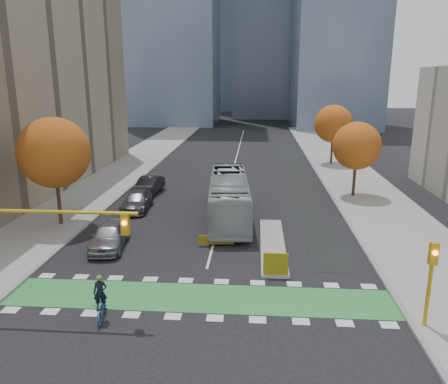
% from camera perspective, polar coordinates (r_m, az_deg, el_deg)
% --- Properties ---
extents(ground, '(300.00, 300.00, 0.00)m').
position_cam_1_polar(ground, '(21.79, -3.80, -15.48)').
color(ground, black).
rests_on(ground, ground).
extents(sidewalk_west, '(7.00, 120.00, 0.15)m').
position_cam_1_polar(sidewalk_west, '(43.31, -17.98, -0.55)').
color(sidewalk_west, gray).
rests_on(sidewalk_west, ground).
extents(sidewalk_east, '(7.00, 120.00, 0.15)m').
position_cam_1_polar(sidewalk_east, '(41.54, 19.06, -1.28)').
color(sidewalk_east, gray).
rests_on(sidewalk_east, ground).
extents(curb_west, '(0.30, 120.00, 0.16)m').
position_cam_1_polar(curb_west, '(42.12, -13.56, -0.66)').
color(curb_west, gray).
rests_on(curb_west, ground).
extents(curb_east, '(0.30, 120.00, 0.16)m').
position_cam_1_polar(curb_east, '(40.78, 14.30, -1.21)').
color(curb_east, gray).
rests_on(curb_east, ground).
extents(bike_crossing, '(20.00, 3.00, 0.01)m').
position_cam_1_polar(bike_crossing, '(23.08, -3.27, -13.61)').
color(bike_crossing, '#2D8B3E').
rests_on(bike_crossing, ground).
extents(centre_line, '(0.15, 70.00, 0.01)m').
position_cam_1_polar(centre_line, '(59.71, 1.53, 4.16)').
color(centre_line, silver).
rests_on(centre_line, ground).
extents(bike_lane_paint, '(2.50, 50.00, 0.01)m').
position_cam_1_polar(bike_lane_paint, '(50.07, 9.57, 1.89)').
color(bike_lane_paint, black).
rests_on(bike_lane_paint, ground).
extents(median_island, '(1.60, 10.00, 0.16)m').
position_cam_1_polar(median_island, '(29.72, 6.36, -6.83)').
color(median_island, gray).
rests_on(median_island, ground).
extents(hazard_board, '(1.40, 0.12, 1.30)m').
position_cam_1_polar(hazard_board, '(25.02, 6.77, -9.32)').
color(hazard_board, yellow).
rests_on(hazard_board, median_island).
extents(tree_west, '(5.20, 5.20, 8.22)m').
position_cam_1_polar(tree_west, '(34.43, -21.31, 4.81)').
color(tree_west, '#332114').
rests_on(tree_west, ground).
extents(tree_east_near, '(4.40, 4.40, 7.08)m').
position_cam_1_polar(tree_east_near, '(42.10, 16.95, 5.78)').
color(tree_east_near, '#332114').
rests_on(tree_east_near, ground).
extents(tree_east_far, '(4.80, 4.80, 7.65)m').
position_cam_1_polar(tree_east_far, '(57.74, 14.09, 8.62)').
color(tree_east_far, '#332114').
rests_on(tree_east_far, ground).
extents(traffic_signal_west, '(8.53, 0.56, 5.20)m').
position_cam_1_polar(traffic_signal_west, '(22.16, -25.02, -4.90)').
color(traffic_signal_west, '#BF9914').
rests_on(traffic_signal_west, ground).
extents(traffic_signal_east, '(0.35, 0.43, 4.10)m').
position_cam_1_polar(traffic_signal_east, '(21.34, 25.43, -9.44)').
color(traffic_signal_east, '#BF9914').
rests_on(traffic_signal_east, ground).
extents(cyclist, '(1.01, 2.03, 2.24)m').
position_cam_1_polar(cyclist, '(21.67, -15.75, -13.97)').
color(cyclist, navy).
rests_on(cyclist, ground).
extents(bus, '(3.92, 12.88, 3.53)m').
position_cam_1_polar(bus, '(34.65, 0.66, -0.64)').
color(bus, '#9EA4A5').
rests_on(bus, ground).
extents(parked_car_a, '(2.59, 5.24, 1.72)m').
position_cam_1_polar(parked_car_a, '(29.93, -14.76, -5.49)').
color(parked_car_a, gray).
rests_on(parked_car_a, ground).
extents(parked_car_b, '(2.29, 5.24, 1.67)m').
position_cam_1_polar(parked_car_b, '(42.67, -9.84, 0.80)').
color(parked_car_b, black).
rests_on(parked_car_b, ground).
extents(parked_car_c, '(2.37, 5.32, 1.52)m').
position_cam_1_polar(parked_car_c, '(37.96, -11.32, -1.14)').
color(parked_car_c, '#48484D').
rests_on(parked_car_c, ground).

